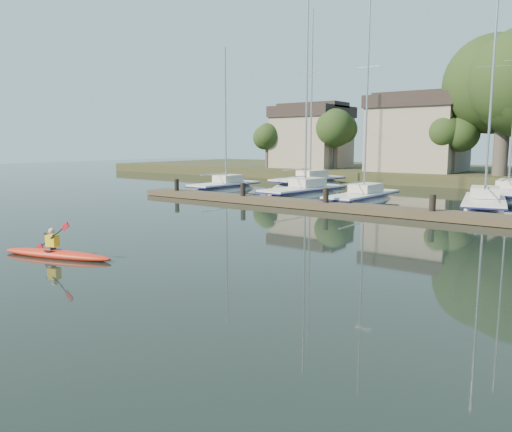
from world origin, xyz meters
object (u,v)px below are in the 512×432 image
Objects in this scene: kayak at (56,252)px; sailboat_0 at (224,193)px; dock at (375,210)px; sailboat_2 at (362,205)px; sailboat_5 at (308,188)px; sailboat_6 at (507,200)px; sailboat_1 at (303,199)px; sailboat_3 at (484,214)px.

sailboat_0 is at bearing 99.70° from kayak.
kayak is 0.13× the size of dock.
sailboat_5 is (-9.29, 8.98, -0.03)m from sailboat_2.
sailboat_0 is (-14.65, 4.84, -0.40)m from dock.
kayak is at bearing -109.89° from sailboat_6.
sailboat_1 reaches higher than kayak.
dock is at bearing -111.50° from sailboat_6.
sailboat_3 is (7.05, 0.74, -0.02)m from sailboat_2.
dock is 5.03m from sailboat_2.
kayak is at bearing -104.84° from dock.
sailboat_5 reaches higher than sailboat_0.
dock is 17.85m from sailboat_5.
sailboat_0 is 7.16m from sailboat_1.
sailboat_0 is at bearing -99.90° from sailboat_5.
kayak is 0.27× the size of sailboat_6.
kayak is at bearing -75.17° from sailboat_1.
sailboat_1 is 1.03× the size of sailboat_2.
sailboat_2 is 1.05× the size of sailboat_3.
sailboat_6 is (16.12, -0.32, 0.02)m from sailboat_5.
kayak reaches higher than dock.
sailboat_5 is at bearing 74.03° from sailboat_0.
sailboat_2 is 12.92m from sailboat_5.
sailboat_0 is 8.78m from sailboat_5.
sailboat_2 reaches higher than sailboat_3.
sailboat_2 reaches higher than kayak.
sailboat_1 is 14.09m from sailboat_6.
dock is at bearing -16.61° from sailboat_0.
sailboat_1 reaches higher than dock.
kayak is at bearing -123.85° from sailboat_3.
sailboat_6 is at bearing 57.09° from kayak.
sailboat_3 is at bearing -19.01° from sailboat_5.
sailboat_0 is 11.97m from sailboat_2.
sailboat_3 is (8.60, 21.03, -0.37)m from kayak.
kayak is 20.35m from sailboat_2.
sailboat_2 is 0.87× the size of sailboat_5.
kayak is 21.23m from sailboat_1.
kayak is 16.61m from dock.
sailboat_5 is (-11.99, 13.21, -0.41)m from dock.
dock is at bearing -56.00° from sailboat_2.
sailboat_3 is 18.30m from sailboat_5.
kayak is 30.27m from sailboat_5.
sailboat_6 reaches higher than sailboat_3.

